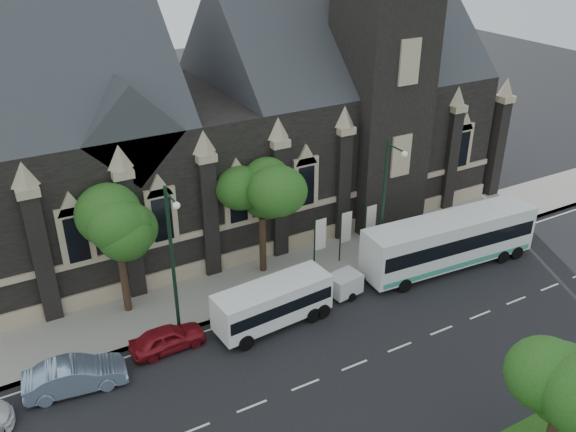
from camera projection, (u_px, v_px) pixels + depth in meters
ground at (305, 385)px, 30.47m from camera, size 160.00×160.00×0.00m
sidewalk at (228, 291)px, 37.81m from camera, size 80.00×5.00×0.15m
museum at (235, 114)px, 43.54m from camera, size 40.00×17.70×29.90m
tree_park_east at (562, 387)px, 23.80m from camera, size 3.40×3.40×6.28m
tree_walk_right at (263, 190)px, 37.53m from camera, size 4.08×4.08×7.80m
tree_walk_left at (119, 224)px, 33.64m from camera, size 3.91×3.91×7.64m
street_lamp_near at (386, 199)px, 37.99m from camera, size 0.36×1.88×9.00m
street_lamp_mid at (173, 255)px, 31.91m from camera, size 0.36×1.88×9.00m
banner_flag_left at (318, 238)px, 39.10m from camera, size 0.90×0.10×4.00m
banner_flag_center at (344, 231)px, 39.97m from camera, size 0.90×0.10×4.00m
banner_flag_right at (369, 224)px, 40.84m from camera, size 0.90×0.10×4.00m
tour_coach at (450, 241)px, 39.66m from camera, size 12.45×3.48×3.59m
shuttle_bus at (273, 302)px, 34.21m from camera, size 7.03×2.89×2.66m
box_trailer at (344, 284)px, 37.11m from camera, size 2.87×1.69×1.49m
sedan at (75, 376)px, 29.90m from camera, size 5.11×2.35×1.62m
car_far_red at (168, 338)px, 32.67m from camera, size 4.13×1.74×1.39m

